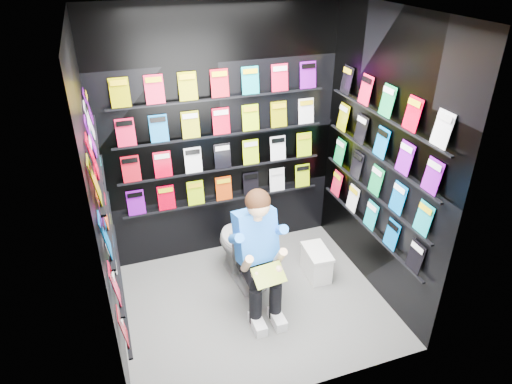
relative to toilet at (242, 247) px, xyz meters
name	(u,v)px	position (x,y,z in m)	size (l,w,h in m)	color
floor	(254,304)	(-0.02, -0.42, -0.37)	(2.40, 2.40, 0.00)	slate
ceiling	(253,12)	(-0.02, -0.42, 2.23)	(2.40, 2.40, 0.00)	white
wall_back	(221,138)	(-0.02, 0.58, 0.93)	(2.40, 0.04, 2.60)	black
wall_front	(306,253)	(-0.02, -1.42, 0.93)	(2.40, 0.04, 2.60)	black
wall_left	(100,208)	(-1.22, -0.42, 0.93)	(0.04, 2.00, 2.60)	black
wall_right	(382,162)	(1.18, -0.42, 0.93)	(0.04, 2.00, 2.60)	black
comics_back	(222,139)	(-0.02, 0.55, 0.94)	(2.10, 0.06, 1.37)	red
comics_left	(104,207)	(-1.19, -0.42, 0.94)	(0.06, 1.70, 1.37)	red
comics_right	(379,162)	(1.15, -0.42, 0.94)	(0.06, 1.70, 1.37)	red
toilet	(242,247)	(0.00, 0.00, 0.00)	(0.42, 0.75, 0.73)	white
longbox	(316,264)	(0.72, -0.22, -0.23)	(0.20, 0.37, 0.28)	white
longbox_lid	(317,252)	(0.72, -0.22, -0.08)	(0.22, 0.39, 0.03)	white
reader	(255,236)	(0.00, -0.38, 0.38)	(0.49, 0.71, 1.31)	blue
held_comic	(269,275)	(0.00, -0.73, 0.21)	(0.27, 0.01, 0.19)	green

